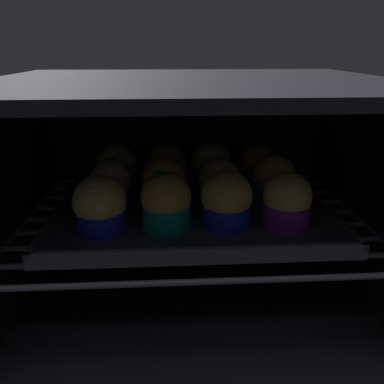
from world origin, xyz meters
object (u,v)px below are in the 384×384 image
Objects in this scene: muffin_row0_col3 at (287,202)px; muffin_row2_col0 at (117,169)px; muffin_row1_col2 at (219,184)px; muffin_row2_col2 at (212,166)px; muffin_row0_col1 at (166,202)px; baking_tray at (192,207)px; muffin_row1_col3 at (274,181)px; muffin_row2_col1 at (167,168)px; muffin_row0_col0 at (100,206)px; muffin_row1_col1 at (165,184)px; muffin_row2_col3 at (258,167)px; muffin_row1_col0 at (111,186)px; muffin_row0_col2 at (226,201)px.

muffin_row0_col3 is 31.91cm from muffin_row2_col0.
muffin_row2_col2 is (-0.36, 8.66, 0.33)cm from muffin_row1_col2.
muffin_row0_col1 reaches higher than muffin_row2_col2.
baking_tray is 14.18cm from muffin_row1_col3.
muffin_row0_col3 is 20.06cm from muffin_row2_col2.
muffin_row0_col3 is 0.98× the size of muffin_row2_col2.
muffin_row0_col1 reaches higher than muffin_row2_col1.
muffin_row0_col0 is 12.57cm from muffin_row1_col1.
muffin_row0_col0 is 17.81cm from muffin_row2_col0.
muffin_row2_col0 is 17.61cm from muffin_row2_col2.
muffin_row1_col3 reaches higher than muffin_row2_col0.
muffin_row1_col0 is at bearing -161.89° from muffin_row2_col3.
muffin_row1_col0 is (-26.30, 8.99, -0.33)cm from muffin_row0_col3.
muffin_row1_col3 is (17.99, -0.11, 0.15)cm from muffin_row1_col1.
muffin_row1_col2 is 19.87cm from muffin_row2_col0.
muffin_row0_col2 is 1.02× the size of muffin_row1_col1.
baking_tray is 5.34× the size of muffin_row1_col0.
muffin_row2_col3 is (17.06, -0.58, 0.01)cm from muffin_row2_col1.
baking_tray is 10.35cm from muffin_row0_col1.
muffin_row0_col1 is 1.11× the size of muffin_row1_col2.
muffin_row0_col3 is 12.64cm from muffin_row1_col2.
muffin_row0_col2 reaches higher than muffin_row1_col2.
baking_tray is 5.20× the size of muffin_row2_col2.
muffin_row0_col1 is 12.30cm from muffin_row1_col0.
baking_tray is 6.14cm from muffin_row1_col1.
muffin_row1_col3 is at bearing 17.99° from muffin_row0_col0.
muffin_row2_col0 is 26.27cm from muffin_row2_col3.
muffin_row2_col1 is (-4.16, 9.13, 4.05)cm from baking_tray.
muffin_row2_col2 is at bearing 92.36° from muffin_row1_col2.
muffin_row0_col1 is (9.21, 0.61, 0.11)cm from muffin_row0_col0.
muffin_row0_col1 is 1.08× the size of muffin_row2_col1.
muffin_row0_col2 is at bearing 2.04° from muffin_row0_col0.
baking_tray is 6.03cm from muffin_row1_col2.
muffin_row1_col0 is at bearing 179.44° from muffin_row1_col3.
muffin_row2_col2 is (17.61, 0.19, 0.10)cm from muffin_row2_col0.
muffin_row0_col3 is 19.70cm from muffin_row1_col1.
muffin_row1_col0 is 26.69cm from muffin_row1_col3.
muffin_row0_col1 is 1.05× the size of muffin_row1_col0.
muffin_row2_col0 is at bearing 118.06° from muffin_row0_col1.
muffin_row2_col2 reaches higher than muffin_row2_col1.
muffin_row2_col2 reaches higher than muffin_row1_col0.
muffin_row1_col2 is at bearing -135.37° from muffin_row2_col3.
muffin_row1_col0 is at bearing -88.78° from muffin_row2_col0.
muffin_row2_col2 is (8.73, 9.14, 0.04)cm from muffin_row1_col1.
muffin_row2_col2 is at bearing 45.54° from muffin_row0_col0.
baking_tray is 16.70cm from muffin_row0_col0.
muffin_row1_col1 is at bearing 179.64° from muffin_row1_col3.
muffin_row0_col2 is at bearing -138.10° from muffin_row1_col3.
muffin_row2_col1 is (9.03, 9.11, 0.08)cm from muffin_row1_col0.
muffin_row0_col0 reaches higher than muffin_row1_col0.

